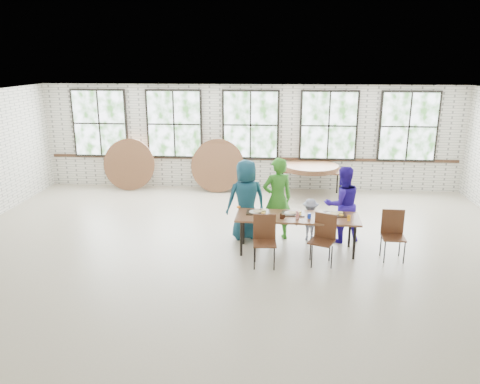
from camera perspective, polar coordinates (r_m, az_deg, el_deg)
The scene contains 13 objects.
room at distance 13.44m, azimuth 1.29°, elevation 7.99°, with size 12.00×12.00×12.00m.
dining_table at distance 9.23m, azimuth 6.99°, elevation -3.23°, with size 2.43×0.89×0.74m.
chair_near_left at distance 8.67m, azimuth 3.01°, elevation -5.36°, with size 0.44×0.43×0.95m.
chair_near_right at distance 8.85m, azimuth 10.14°, elevation -5.14°, with size 0.55×0.54×0.95m.
chair_spare at distance 9.38m, azimuth 18.14°, elevation -4.47°, with size 0.44×0.43×0.95m.
adult_teal at distance 9.80m, azimuth 0.75°, elevation -0.95°, with size 0.83×0.54×1.70m, color navy.
adult_green at distance 9.78m, azimuth 4.57°, elevation -0.86°, with size 0.64×0.42×1.77m, color #2F7B21.
toddler at distance 9.94m, azimuth 8.52°, elevation -3.33°, with size 0.58×0.33×0.90m, color #161C46.
adult_blue at distance 9.91m, azimuth 12.35°, elevation -1.46°, with size 0.78×0.61×1.60m, color #2C17A5.
storage_table at distance 13.09m, azimuth 8.62°, elevation 2.49°, with size 1.86×0.91×0.74m.
tabletop_clutter at distance 9.20m, azimuth 7.55°, elevation -2.83°, with size 2.00×0.63×0.11m.
round_tops_stacked at distance 13.06m, azimuth 8.64°, elevation 3.00°, with size 1.50×1.50×0.13m.
round_tops_leaning at distance 13.53m, azimuth -6.37°, elevation 3.24°, with size 4.08×0.41×1.50m.
Camera 1 is at (0.69, -8.85, 3.73)m, focal length 35.00 mm.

